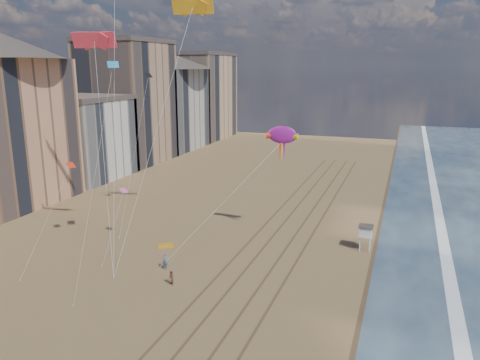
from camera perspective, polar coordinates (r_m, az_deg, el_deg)
name	(u,v)px	position (r m, az deg, el deg)	size (l,w,h in m)	color
wet_sand	(410,236)	(69.20, 20.02, -6.39)	(260.00, 260.00, 0.00)	#42301E
foam	(443,239)	(69.42, 23.50, -6.65)	(260.00, 260.00, 0.00)	white
tracks	(276,246)	(61.66, 4.40, -8.03)	(7.68, 120.00, 0.01)	brown
buildings	(114,108)	(111.08, -15.16, 8.48)	(34.72, 131.35, 29.00)	#C6B284
lifeguard_stand	(366,231)	(61.39, 15.08, -6.07)	(1.81, 1.81, 3.27)	silver
grounded_kite	(166,246)	(62.08, -9.02, -7.90)	(1.99, 1.27, 0.23)	orange
show_kite	(282,135)	(60.52, 5.17, 5.47)	(7.41, 7.82, 22.49)	#99178E
kite_flyer_a	(165,261)	(55.25, -9.10, -9.74)	(0.71, 0.47, 1.96)	slate
kite_flyer_b	(171,278)	(51.45, -8.40, -11.75)	(0.79, 0.62, 1.63)	#8E4F48
small_kites	(114,118)	(59.01, -15.13, 7.26)	(11.78, 17.31, 16.45)	#D9549D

